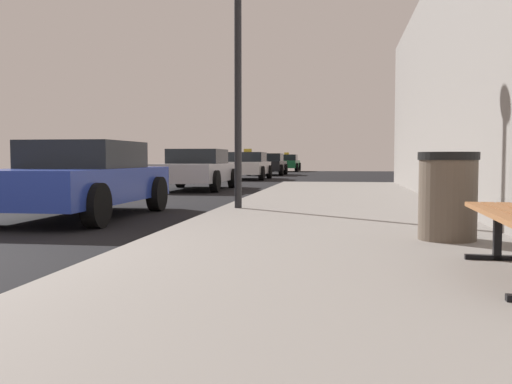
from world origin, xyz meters
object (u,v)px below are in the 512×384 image
(car_blue, at_px, (81,179))
(car_black, at_px, (268,164))
(car_silver, at_px, (197,169))
(car_white, at_px, (247,166))
(car_green, at_px, (286,163))
(trash_bin, at_px, (448,196))
(street_lamp, at_px, (238,25))

(car_blue, bearing_deg, car_black, -89.90)
(car_blue, xyz_separation_m, car_black, (-0.04, 24.56, 0.00))
(car_silver, relative_size, car_white, 1.00)
(car_silver, bearing_deg, car_green, -90.68)
(trash_bin, bearing_deg, street_lamp, 129.40)
(street_lamp, xyz_separation_m, car_blue, (-2.57, -0.46, -2.53))
(street_lamp, relative_size, car_blue, 1.06)
(street_lamp, distance_m, car_white, 17.47)
(car_black, xyz_separation_m, car_green, (0.13, 9.97, 0.00))
(car_black, height_order, car_green, car_green)
(trash_bin, bearing_deg, car_blue, 151.32)
(trash_bin, distance_m, car_blue, 6.12)
(car_black, bearing_deg, car_silver, 89.35)
(trash_bin, distance_m, car_green, 37.83)
(trash_bin, distance_m, street_lamp, 5.09)
(car_silver, height_order, car_green, car_green)
(car_white, distance_m, car_black, 7.02)
(car_blue, height_order, car_white, car_white)
(street_lamp, xyz_separation_m, car_white, (-2.68, 17.07, -2.53))
(car_silver, bearing_deg, car_blue, 91.50)
(car_black, bearing_deg, car_blue, 90.10)
(car_white, xyz_separation_m, car_green, (0.19, 16.99, 0.00))
(car_black, bearing_deg, car_green, -90.72)
(street_lamp, height_order, car_blue, street_lamp)
(car_blue, relative_size, car_black, 1.02)
(street_lamp, relative_size, car_white, 1.07)
(trash_bin, bearing_deg, car_white, 104.97)
(car_silver, xyz_separation_m, car_white, (0.11, 8.99, 0.00))
(car_green, bearing_deg, car_blue, 89.86)
(car_white, bearing_deg, car_blue, 90.36)
(trash_bin, bearing_deg, car_black, 101.13)
(car_silver, height_order, car_black, same)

